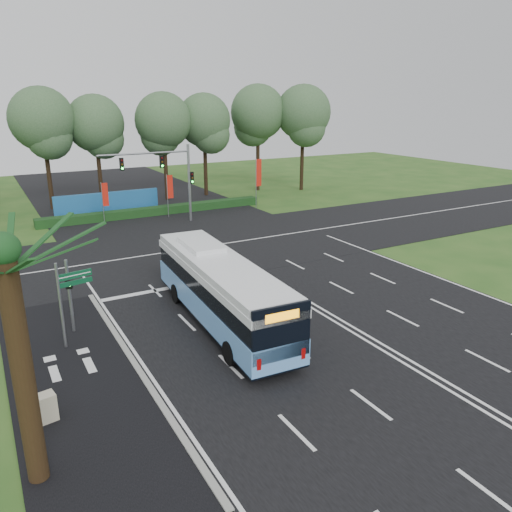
{
  "coord_description": "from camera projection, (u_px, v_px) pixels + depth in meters",
  "views": [
    {
      "loc": [
        -14.83,
        -21.84,
        10.88
      ],
      "look_at": [
        -1.44,
        2.0,
        2.22
      ],
      "focal_mm": 35.0,
      "sensor_mm": 36.0,
      "label": 1
    }
  ],
  "objects": [
    {
      "name": "ground",
      "position": [
        295.0,
        299.0,
        28.36
      ],
      "size": [
        120.0,
        120.0,
        0.0
      ],
      "primitive_type": "plane",
      "color": "#26511B",
      "rests_on": "ground"
    },
    {
      "name": "road_main",
      "position": [
        295.0,
        298.0,
        28.35
      ],
      "size": [
        20.0,
        120.0,
        0.04
      ],
      "primitive_type": "cube",
      "color": "black",
      "rests_on": "ground"
    },
    {
      "name": "road_cross",
      "position": [
        209.0,
        246.0,
        38.33
      ],
      "size": [
        120.0,
        14.0,
        0.05
      ],
      "primitive_type": "cube",
      "color": "black",
      "rests_on": "ground"
    },
    {
      "name": "bike_path",
      "position": [
        77.0,
        381.0,
        20.02
      ],
      "size": [
        5.0,
        18.0,
        0.06
      ],
      "primitive_type": "cube",
      "color": "black",
      "rests_on": "ground"
    },
    {
      "name": "kerb_strip",
      "position": [
        136.0,
        366.0,
        21.13
      ],
      "size": [
        0.25,
        18.0,
        0.12
      ],
      "primitive_type": "cube",
      "color": "gray",
      "rests_on": "ground"
    },
    {
      "name": "city_bus",
      "position": [
        221.0,
        290.0,
        24.7
      ],
      "size": [
        3.31,
        12.69,
        3.61
      ],
      "rotation": [
        0.0,
        0.0,
        -0.06
      ],
      "color": "#65A3EA",
      "rests_on": "ground"
    },
    {
      "name": "pedestrian_signal",
      "position": [
        70.0,
        294.0,
        23.68
      ],
      "size": [
        0.35,
        0.43,
        3.7
      ],
      "rotation": [
        0.0,
        0.0,
        -0.38
      ],
      "color": "gray",
      "rests_on": "ground"
    },
    {
      "name": "street_sign",
      "position": [
        67.0,
        294.0,
        22.21
      ],
      "size": [
        1.57,
        0.37,
        4.08
      ],
      "rotation": [
        0.0,
        0.0,
        0.18
      ],
      "color": "gray",
      "rests_on": "ground"
    },
    {
      "name": "utility_cabinet",
      "position": [
        46.0,
        408.0,
        17.44
      ],
      "size": [
        0.73,
        0.64,
        1.07
      ],
      "primitive_type": "cube",
      "rotation": [
        0.0,
        0.0,
        0.17
      ],
      "color": "#BCB397",
      "rests_on": "ground"
    },
    {
      "name": "banner_flag_left",
      "position": [
        105.0,
        197.0,
        44.17
      ],
      "size": [
        0.57,
        0.06,
        3.86
      ],
      "rotation": [
        0.0,
        0.0,
        0.01
      ],
      "color": "gray",
      "rests_on": "ground"
    },
    {
      "name": "banner_flag_mid",
      "position": [
        169.0,
        189.0,
        47.04
      ],
      "size": [
        0.61,
        0.06,
        4.11
      ],
      "rotation": [
        0.0,
        0.0,
        0.0
      ],
      "color": "gray",
      "rests_on": "ground"
    },
    {
      "name": "banner_flag_right",
      "position": [
        258.0,
        176.0,
        50.77
      ],
      "size": [
        0.75,
        0.22,
        5.15
      ],
      "rotation": [
        0.0,
        0.0,
        0.23
      ],
      "color": "gray",
      "rests_on": "ground"
    },
    {
      "name": "palm_tree",
      "position": [
        7.0,
        277.0,
        13.0
      ],
      "size": [
        3.2,
        3.2,
        7.65
      ],
      "color": "#382614",
      "rests_on": "ground"
    },
    {
      "name": "traffic_light_gantry",
      "position": [
        170.0,
        172.0,
        44.09
      ],
      "size": [
        8.41,
        0.28,
        7.0
      ],
      "color": "gray",
      "rests_on": "ground"
    },
    {
      "name": "hedge",
      "position": [
        156.0,
        211.0,
        48.6
      ],
      "size": [
        22.0,
        1.2,
        0.8
      ],
      "primitive_type": "cube",
      "color": "#143513",
      "rests_on": "ground"
    },
    {
      "name": "blue_hoarding",
      "position": [
        108.0,
        203.0,
        48.6
      ],
      "size": [
        10.0,
        0.3,
        2.2
      ],
      "primitive_type": "cube",
      "color": "#1D5E9D",
      "rests_on": "ground"
    },
    {
      "name": "eucalyptus_row",
      "position": [
        155.0,
        120.0,
        53.04
      ],
      "size": [
        46.92,
        9.48,
        12.58
      ],
      "color": "black",
      "rests_on": "ground"
    }
  ]
}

